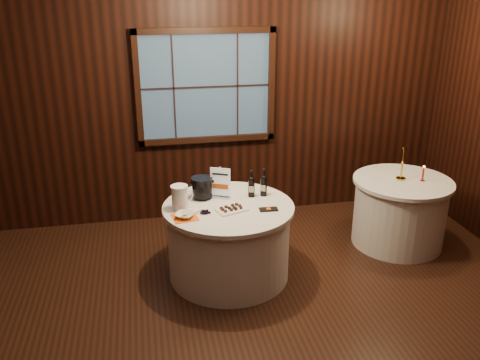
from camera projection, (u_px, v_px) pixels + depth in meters
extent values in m
plane|color=black|center=(250.00, 336.00, 4.28)|extent=(6.00, 6.00, 0.00)
cube|color=black|center=(206.00, 99.00, 6.02)|extent=(6.00, 0.02, 3.00)
cube|color=#3A5679|center=(206.00, 87.00, 5.94)|extent=(1.50, 0.01, 1.20)
cylinder|color=white|center=(229.00, 242.00, 5.06)|extent=(1.20, 1.20, 0.73)
cylinder|color=white|center=(228.00, 207.00, 4.92)|extent=(1.28, 1.28, 0.04)
cylinder|color=white|center=(399.00, 213.00, 5.70)|extent=(1.00, 1.00, 0.73)
cylinder|color=white|center=(403.00, 182.00, 5.56)|extent=(1.08, 1.08, 0.04)
cube|color=#AEAEB5|center=(221.00, 196.00, 5.10)|extent=(0.20, 0.16, 0.02)
cube|color=#AEAEB5|center=(221.00, 181.00, 5.04)|extent=(0.03, 0.02, 0.31)
cube|color=white|center=(221.00, 182.00, 5.03)|extent=(0.19, 0.09, 0.29)
cylinder|color=black|center=(251.00, 188.00, 5.09)|extent=(0.07, 0.07, 0.18)
sphere|color=black|center=(251.00, 180.00, 5.06)|extent=(0.07, 0.07, 0.07)
cylinder|color=black|center=(251.00, 175.00, 5.04)|extent=(0.03, 0.03, 0.08)
cylinder|color=black|center=(252.00, 171.00, 5.03)|extent=(0.03, 0.03, 0.02)
cube|color=beige|center=(252.00, 189.00, 5.06)|extent=(0.05, 0.01, 0.06)
cylinder|color=black|center=(264.00, 187.00, 5.12)|extent=(0.07, 0.07, 0.18)
sphere|color=black|center=(264.00, 179.00, 5.08)|extent=(0.07, 0.07, 0.07)
cylinder|color=black|center=(264.00, 174.00, 5.06)|extent=(0.03, 0.03, 0.08)
cylinder|color=black|center=(264.00, 170.00, 5.05)|extent=(0.03, 0.03, 0.02)
cube|color=beige|center=(264.00, 188.00, 5.08)|extent=(0.05, 0.02, 0.06)
cylinder|color=black|center=(202.00, 197.00, 5.08)|extent=(0.15, 0.15, 0.03)
cylinder|color=black|center=(202.00, 188.00, 5.04)|extent=(0.20, 0.20, 0.17)
cylinder|color=black|center=(202.00, 179.00, 5.01)|extent=(0.21, 0.21, 0.02)
cube|color=white|center=(231.00, 210.00, 4.80)|extent=(0.33, 0.27, 0.02)
cube|color=black|center=(269.00, 209.00, 4.81)|extent=(0.18, 0.10, 0.01)
cylinder|color=#372814|center=(198.00, 212.00, 4.73)|extent=(0.06, 0.02, 0.03)
cylinder|color=white|center=(180.00, 198.00, 4.81)|extent=(0.15, 0.15, 0.22)
cylinder|color=white|center=(179.00, 187.00, 4.76)|extent=(0.16, 0.16, 0.01)
torus|color=white|center=(188.00, 196.00, 4.82)|extent=(0.11, 0.03, 0.11)
cube|color=#E35813|center=(185.00, 217.00, 4.66)|extent=(0.25, 0.25, 0.00)
imported|color=white|center=(185.00, 215.00, 4.65)|extent=(0.22, 0.22, 0.04)
cylinder|color=gold|center=(401.00, 179.00, 5.56)|extent=(0.11, 0.11, 0.02)
cylinder|color=gold|center=(403.00, 164.00, 5.50)|extent=(0.02, 0.02, 0.33)
cylinder|color=gold|center=(404.00, 148.00, 5.43)|extent=(0.05, 0.05, 0.03)
cylinder|color=gold|center=(422.00, 181.00, 5.51)|extent=(0.05, 0.05, 0.01)
cylinder|color=#B00E0D|center=(423.00, 174.00, 5.48)|extent=(0.02, 0.02, 0.15)
sphere|color=#FFB23F|center=(424.00, 167.00, 5.45)|extent=(0.02, 0.02, 0.02)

